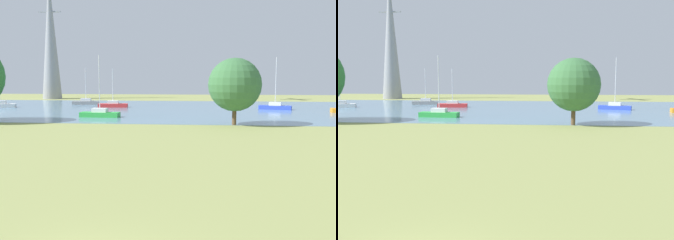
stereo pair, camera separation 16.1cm
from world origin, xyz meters
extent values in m
plane|color=#8C9351|center=(0.00, 22.00, 0.00)|extent=(160.00, 160.00, 0.00)
cube|color=#6288A2|center=(0.00, 50.00, 0.01)|extent=(140.00, 40.00, 0.02)
cube|color=blue|center=(13.68, 50.06, 0.32)|extent=(5.03, 2.86, 0.60)
cube|color=white|center=(13.68, 50.06, 0.87)|extent=(2.05, 1.59, 0.50)
cylinder|color=silver|center=(13.68, 50.06, 4.27)|extent=(0.10, 0.10, 7.31)
cube|color=green|center=(-9.83, 36.45, 0.32)|extent=(4.86, 1.69, 0.60)
cube|color=white|center=(-9.83, 36.45, 0.87)|extent=(1.84, 1.17, 0.50)
cylinder|color=silver|center=(-9.83, 36.45, 4.07)|extent=(0.10, 0.10, 6.90)
cube|color=red|center=(-12.05, 51.86, 0.32)|extent=(4.94, 2.03, 0.60)
cube|color=white|center=(-12.05, 51.86, 0.87)|extent=(1.91, 1.30, 0.50)
cylinder|color=silver|center=(-12.05, 51.86, 3.48)|extent=(0.10, 0.10, 5.72)
cube|color=gray|center=(-18.65, 58.08, 0.32)|extent=(4.97, 2.21, 0.60)
cube|color=white|center=(-18.65, 58.08, 0.87)|extent=(1.95, 1.36, 0.50)
cylinder|color=silver|center=(-18.65, 58.08, 3.62)|extent=(0.10, 0.10, 6.00)
cube|color=white|center=(-30.27, 49.55, 0.32)|extent=(5.03, 2.85, 0.60)
cube|color=white|center=(-30.27, 49.55, 0.87)|extent=(2.04, 1.58, 0.50)
cylinder|color=brown|center=(5.98, 30.26, 1.11)|extent=(0.44, 0.44, 2.23)
sphere|color=#396B3C|center=(5.98, 30.26, 4.11)|extent=(5.39, 5.39, 5.39)
cone|color=gray|center=(-32.58, 76.03, 14.32)|extent=(4.40, 4.40, 28.63)
cube|color=gray|center=(-32.58, 76.03, 19.91)|extent=(5.20, 0.30, 0.30)
camera|label=1|loc=(2.98, -7.75, 4.74)|focal=39.65mm
camera|label=2|loc=(3.14, -7.74, 4.74)|focal=39.65mm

